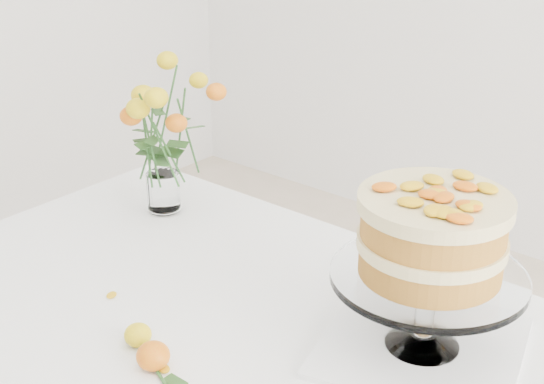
{
  "coord_description": "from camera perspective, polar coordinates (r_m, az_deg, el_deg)",
  "views": [
    {
      "loc": [
        0.75,
        -0.79,
        1.51
      ],
      "look_at": [
        -0.1,
        0.22,
        0.92
      ],
      "focal_mm": 50.0,
      "sensor_mm": 36.0,
      "label": 1
    }
  ],
  "objects": [
    {
      "name": "napkin",
      "position": [
        1.31,
        11.19,
        -11.35
      ],
      "size": [
        0.39,
        0.39,
        0.01
      ],
      "primitive_type": "cube",
      "rotation": [
        0.0,
        0.0,
        0.26
      ],
      "color": "white",
      "rests_on": "table"
    },
    {
      "name": "loose_rose_near",
      "position": [
        1.31,
        -10.06,
        -10.57
      ],
      "size": [
        0.08,
        0.05,
        0.04
      ],
      "rotation": [
        0.0,
        0.0,
        -0.36
      ],
      "color": "yellow",
      "rests_on": "table"
    },
    {
      "name": "stray_petal_d",
      "position": [
        1.46,
        -11.99,
        -7.61
      ],
      "size": [
        0.03,
        0.02,
        0.0
      ],
      "primitive_type": "ellipsoid",
      "color": "#E1A60E",
      "rests_on": "table"
    },
    {
      "name": "cake_stand",
      "position": [
        1.21,
        11.92,
        -3.8
      ],
      "size": [
        0.31,
        0.31,
        0.28
      ],
      "rotation": [
        0.0,
        0.0,
        0.09
      ],
      "color": "white",
      "rests_on": "napkin"
    },
    {
      "name": "stray_petal_b",
      "position": [
        1.25,
        -8.14,
        -13.05
      ],
      "size": [
        0.03,
        0.02,
        0.0
      ],
      "primitive_type": "ellipsoid",
      "color": "#E1A60E",
      "rests_on": "table"
    },
    {
      "name": "rose_vase",
      "position": [
        1.69,
        -8.51,
        5.41
      ],
      "size": [
        0.27,
        0.27,
        0.38
      ],
      "rotation": [
        0.0,
        0.0,
        -0.08
      ],
      "color": "white",
      "rests_on": "table"
    },
    {
      "name": "stray_petal_a",
      "position": [
        1.34,
        -9.82,
        -10.55
      ],
      "size": [
        0.03,
        0.02,
        0.0
      ],
      "primitive_type": "ellipsoid",
      "color": "#E1A60E",
      "rests_on": "table"
    },
    {
      "name": "loose_rose_far",
      "position": [
        1.25,
        -8.93,
        -12.11
      ],
      "size": [
        0.09,
        0.06,
        0.05
      ],
      "rotation": [
        0.0,
        0.0,
        -0.4
      ],
      "color": "#EA540B",
      "rests_on": "table"
    },
    {
      "name": "table",
      "position": [
        1.37,
        -2.93,
        -13.56
      ],
      "size": [
        1.43,
        0.93,
        0.76
      ],
      "color": "tan",
      "rests_on": "ground"
    }
  ]
}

